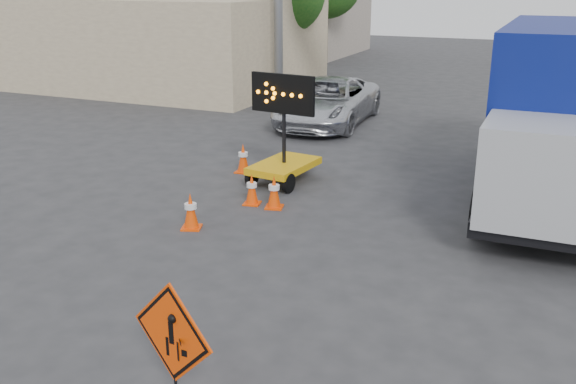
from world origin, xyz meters
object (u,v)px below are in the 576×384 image
Objects in this scene: arrow_board at (284,158)px; pickup_truck at (328,102)px; construction_sign at (173,346)px; box_truck at (556,124)px.

pickup_truck is (-1.36, 6.72, 0.17)m from arrow_board.
construction_sign is at bearing -67.15° from arrow_board.
construction_sign is at bearing -110.54° from box_truck.
arrow_board is at bearing 120.67° from construction_sign.
construction_sign is 15.85m from pickup_truck.
construction_sign is 10.57m from box_truck.
arrow_board is 0.48× the size of pickup_truck.
pickup_truck is at bearing 118.61° from construction_sign.
arrow_board is at bearing -81.69° from pickup_truck.
arrow_board is 6.31m from box_truck.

